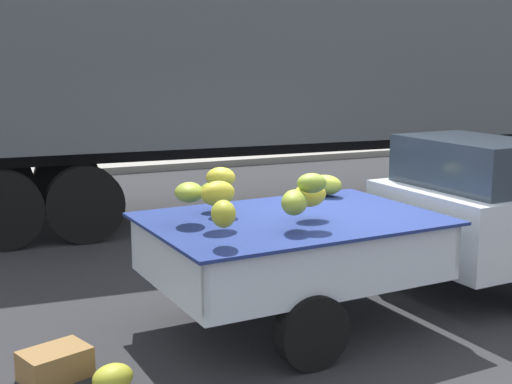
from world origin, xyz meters
The scene contains 6 objects.
ground centered at (0.00, 0.00, 0.00)m, with size 220.00×220.00×0.00m, color #28282B.
curb_strip centered at (0.00, 9.70, 0.08)m, with size 80.00×0.80×0.16m, color gray.
pickup_truck centered at (1.09, -0.11, 0.88)m, with size 4.81×2.15×1.70m.
semi_trailer centered at (1.64, 4.75, 2.54)m, with size 12.12×3.21×3.95m.
fallen_banana_bunch_near_tailgate centered at (-2.60, -0.84, 0.11)m, with size 0.33×0.27×0.21m, color gold.
produce_crate centered at (-2.97, -0.44, 0.12)m, with size 0.52×0.36×0.25m, color olive.
Camera 1 is at (-3.62, -5.88, 2.54)m, focal length 48.85 mm.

